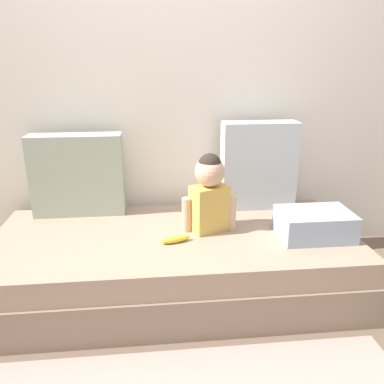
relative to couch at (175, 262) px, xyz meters
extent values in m
plane|color=brown|center=(0.00, 0.00, -0.18)|extent=(12.00, 12.00, 0.00)
cube|color=silver|center=(0.00, 0.61, 1.02)|extent=(5.33, 0.10, 2.40)
cube|color=#826C5B|center=(0.00, 0.00, -0.07)|extent=(2.13, 0.96, 0.23)
cube|color=gray|center=(0.00, 0.00, 0.12)|extent=(2.07, 0.93, 0.14)
cube|color=#99A393|center=(-0.59, 0.38, 0.45)|extent=(0.57, 0.16, 0.52)
cube|color=#B2BCC6|center=(0.59, 0.38, 0.48)|extent=(0.49, 0.16, 0.58)
cube|color=gold|center=(0.21, 0.03, 0.32)|extent=(0.24, 0.20, 0.27)
sphere|color=tan|center=(0.21, 0.03, 0.54)|extent=(0.17, 0.17, 0.17)
sphere|color=#2D231E|center=(0.21, 0.03, 0.58)|extent=(0.13, 0.13, 0.13)
cylinder|color=tan|center=(0.08, 0.03, 0.29)|extent=(0.06, 0.06, 0.20)
cylinder|color=tan|center=(0.34, 0.03, 0.29)|extent=(0.06, 0.06, 0.20)
ellipsoid|color=yellow|center=(0.00, -0.12, 0.21)|extent=(0.18, 0.09, 0.04)
cube|color=#8E9EB2|center=(0.79, -0.12, 0.26)|extent=(0.40, 0.28, 0.15)
camera|label=1|loc=(-0.11, -2.03, 1.14)|focal=36.02mm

